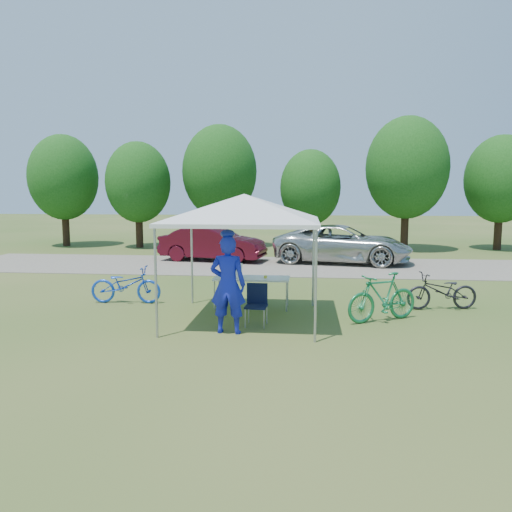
# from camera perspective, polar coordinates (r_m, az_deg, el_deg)

# --- Properties ---
(ground) EXTENTS (100.00, 100.00, 0.00)m
(ground) POSITION_cam_1_polar(r_m,az_deg,el_deg) (10.97, -1.32, -7.29)
(ground) COLOR #2D5119
(ground) RESTS_ON ground
(gravel_strip) EXTENTS (24.00, 5.00, 0.02)m
(gravel_strip) POSITION_cam_1_polar(r_m,az_deg,el_deg) (18.78, 1.67, -1.12)
(gravel_strip) COLOR gray
(gravel_strip) RESTS_ON ground
(canopy) EXTENTS (4.53, 4.53, 3.00)m
(canopy) POSITION_cam_1_polar(r_m,az_deg,el_deg) (10.62, -1.36, 6.70)
(canopy) COLOR #A5A5AA
(canopy) RESTS_ON ground
(treeline) EXTENTS (24.89, 4.28, 6.30)m
(treeline) POSITION_cam_1_polar(r_m,az_deg,el_deg) (24.65, 2.01, 9.10)
(treeline) COLOR #382314
(treeline) RESTS_ON ground
(folding_table) EXTENTS (1.80, 0.75, 0.74)m
(folding_table) POSITION_cam_1_polar(r_m,az_deg,el_deg) (11.94, -0.49, -2.67)
(folding_table) COLOR white
(folding_table) RESTS_ON ground
(folding_chair) EXTENTS (0.47, 0.48, 0.86)m
(folding_chair) POSITION_cam_1_polar(r_m,az_deg,el_deg) (10.47, 0.07, -5.14)
(folding_chair) COLOR black
(folding_chair) RESTS_ON ground
(cooler) EXTENTS (0.44, 0.30, 0.32)m
(cooler) POSITION_cam_1_polar(r_m,az_deg,el_deg) (11.96, -2.69, -1.66)
(cooler) COLOR white
(cooler) RESTS_ON folding_table
(ice_cream_cup) EXTENTS (0.08, 0.08, 0.06)m
(ice_cream_cup) POSITION_cam_1_polar(r_m,az_deg,el_deg) (11.85, 1.09, -2.40)
(ice_cream_cup) COLOR gold
(ice_cream_cup) RESTS_ON folding_table
(cyclist) EXTENTS (0.73, 0.50, 1.93)m
(cyclist) POSITION_cam_1_polar(r_m,az_deg,el_deg) (9.78, -3.23, -3.30)
(cyclist) COLOR #1721BE
(cyclist) RESTS_ON ground
(bike_blue) EXTENTS (1.79, 0.71, 0.93)m
(bike_blue) POSITION_cam_1_polar(r_m,az_deg,el_deg) (12.91, -14.65, -3.20)
(bike_blue) COLOR blue
(bike_blue) RESTS_ON ground
(bike_green) EXTENTS (1.77, 1.29, 1.06)m
(bike_green) POSITION_cam_1_polar(r_m,az_deg,el_deg) (11.07, 14.25, -4.58)
(bike_green) COLOR #1A7744
(bike_green) RESTS_ON ground
(bike_dark) EXTENTS (1.76, 0.86, 0.89)m
(bike_dark) POSITION_cam_1_polar(r_m,az_deg,el_deg) (12.60, 20.51, -3.78)
(bike_dark) COLOR black
(bike_dark) RESTS_ON ground
(minivan) EXTENTS (5.65, 3.33, 1.48)m
(minivan) POSITION_cam_1_polar(r_m,az_deg,el_deg) (19.78, 9.85, 1.38)
(minivan) COLOR beige
(minivan) RESTS_ON gravel_strip
(sedan) EXTENTS (4.40, 2.16, 1.39)m
(sedan) POSITION_cam_1_polar(r_m,az_deg,el_deg) (20.14, -4.97, 1.44)
(sedan) COLOR #4A0C18
(sedan) RESTS_ON gravel_strip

